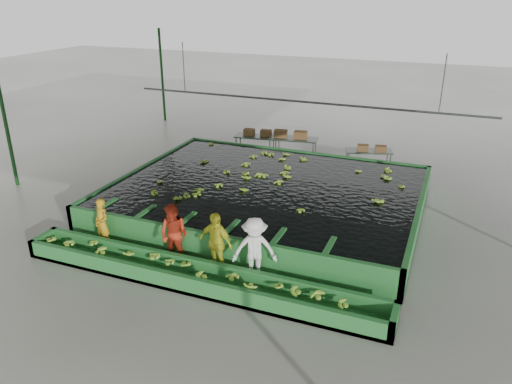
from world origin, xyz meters
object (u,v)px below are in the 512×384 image
at_px(worker_b, 174,234).
at_px(box_stack_mid, 290,138).
at_px(worker_d, 255,250).
at_px(packing_table_right, 368,160).
at_px(worker_c, 216,243).
at_px(box_stack_right, 372,151).
at_px(packing_table_mid, 293,148).
at_px(box_stack_left, 258,135).
at_px(worker_a, 102,223).
at_px(flotation_tank, 267,197).
at_px(packing_table_left, 258,146).
at_px(sorting_trough, 195,277).

relative_size(worker_b, box_stack_mid, 1.20).
relative_size(worker_d, packing_table_right, 0.94).
height_order(worker_c, box_stack_right, worker_c).
distance_m(packing_table_mid, box_stack_left, 1.70).
height_order(worker_a, box_stack_left, worker_a).
bearing_deg(packing_table_right, worker_a, -121.90).
bearing_deg(flotation_tank, box_stack_left, 114.98).
height_order(flotation_tank, packing_table_left, packing_table_left).
bearing_deg(worker_b, flotation_tank, 77.81).
distance_m(worker_a, box_stack_left, 9.69).
bearing_deg(worker_a, worker_d, 18.93).
distance_m(worker_b, worker_c, 1.25).
xyz_separation_m(worker_a, box_stack_left, (0.95, 9.64, 0.16)).
xyz_separation_m(worker_a, worker_d, (4.74, 0.00, 0.13)).
bearing_deg(packing_table_right, box_stack_mid, 176.72).
distance_m(sorting_trough, packing_table_mid, 10.54).
distance_m(packing_table_mid, box_stack_right, 3.48).
distance_m(worker_d, packing_table_right, 9.58).
height_order(sorting_trough, box_stack_mid, box_stack_mid).
bearing_deg(packing_table_right, box_stack_left, 178.39).
height_order(packing_table_mid, box_stack_mid, box_stack_mid).
height_order(worker_c, box_stack_left, worker_c).
xyz_separation_m(worker_a, packing_table_mid, (2.59, 9.70, -0.27)).
bearing_deg(worker_d, packing_table_right, 60.91).
distance_m(worker_b, worker_d, 2.35).
bearing_deg(worker_b, box_stack_mid, 91.10).
xyz_separation_m(packing_table_right, box_stack_right, (0.13, -0.07, 0.43)).
distance_m(worker_d, box_stack_mid, 9.96).
height_order(flotation_tank, packing_table_right, flotation_tank).
distance_m(box_stack_left, box_stack_right, 5.09).
relative_size(worker_b, box_stack_right, 1.49).
height_order(worker_b, box_stack_mid, worker_b).
distance_m(packing_table_left, box_stack_mid, 1.59).
xyz_separation_m(packing_table_left, box_stack_left, (-0.02, 0.05, 0.46)).
bearing_deg(worker_d, worker_b, 157.97).
xyz_separation_m(packing_table_mid, box_stack_mid, (-0.12, -0.00, 0.48)).
height_order(worker_d, packing_table_mid, worker_d).
bearing_deg(sorting_trough, box_stack_mid, 95.26).
bearing_deg(worker_d, worker_a, 157.97).
height_order(sorting_trough, box_stack_left, box_stack_left).
bearing_deg(worker_c, box_stack_mid, 107.13).
bearing_deg(box_stack_right, worker_d, -97.87).
distance_m(sorting_trough, worker_b, 1.46).
bearing_deg(box_stack_mid, packing_table_mid, 0.48).
distance_m(packing_table_mid, packing_table_right, 3.33).
bearing_deg(worker_d, packing_table_mid, 80.44).
height_order(box_stack_left, box_stack_right, box_stack_left).
relative_size(packing_table_mid, packing_table_right, 1.13).
distance_m(worker_d, packing_table_mid, 9.94).
distance_m(packing_table_right, box_stack_left, 4.99).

